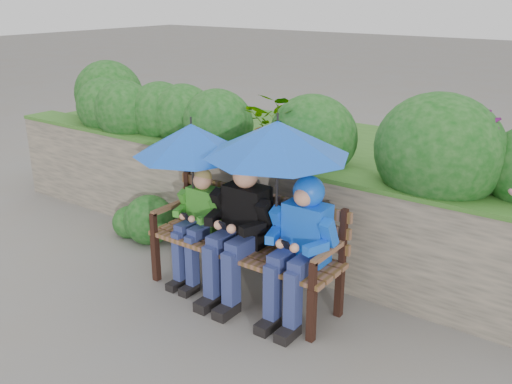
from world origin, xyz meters
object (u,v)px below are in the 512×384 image
Objects in this scene: boy_left at (198,219)px; umbrella_left at (192,139)px; boy_middle at (239,225)px; umbrella_right at (277,139)px; park_bench at (248,238)px; boy_right at (301,238)px.

umbrella_left is at bearing 156.92° from boy_left.
boy_middle is 0.87m from umbrella_right.
umbrella_right is at bearing 6.26° from boy_middle.
boy_left is (-0.49, -0.08, 0.08)m from park_bench.
boy_middle is 1.07× the size of umbrella_right.
umbrella_left reaches higher than boy_right.
park_bench is 0.51m from boy_left.
boy_left is 1.04× the size of umbrella_left.
boy_middle is 0.85m from umbrella_left.
umbrella_left reaches higher than park_bench.
boy_right is (0.59, 0.02, 0.03)m from boy_middle.
umbrella_right is (-0.25, 0.02, 0.76)m from boy_right.
boy_middle reaches higher than boy_right.
park_bench is 0.98m from umbrella_left.
park_bench is at bearing 8.78° from boy_left.
park_bench is 1.73× the size of umbrella_left.
umbrella_left is (-1.14, 0.03, 0.62)m from boy_right.
boy_left is at bearing -178.51° from umbrella_right.
boy_middle is at bearing -101.12° from park_bench.
boy_left is 0.87× the size of boy_middle.
boy_middle is 1.03× the size of boy_right.
umbrella_left is (-0.55, 0.05, 0.65)m from boy_middle.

